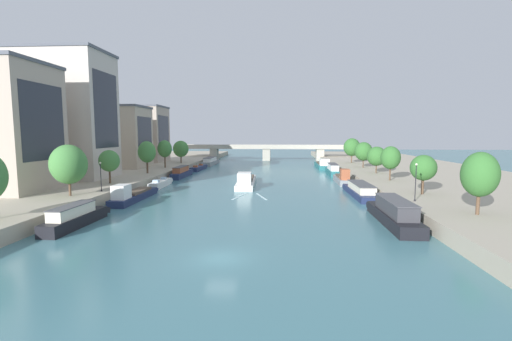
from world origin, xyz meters
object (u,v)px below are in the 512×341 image
object	(u,v)px
moored_boat_right_end	(333,170)
tree_left_midway	(165,149)
bridge_far	(267,150)
moored_boat_right_midway	(394,213)
tree_left_by_lamp	(181,149)
lamppost_left_bank	(101,175)
moored_boat_right_lone	(342,179)
lamppost_right_bank	(416,181)
moored_boat_left_upstream	(182,172)
tree_right_end_of_row	(423,168)
tree_right_by_lamp	(377,156)
barge_midriver	(246,181)
moored_boat_left_end	(161,183)
moored_boat_left_second	(199,168)
moored_boat_left_gap_after	(211,162)
moored_boat_left_near	(75,217)
tree_left_distant	(147,152)
tree_right_second	(391,158)
moored_boat_right_downstream	(322,165)
tree_right_distant	(352,147)
moored_boat_left_lone	(133,195)
tree_left_third	(109,161)
tree_right_far	(364,151)
tree_right_third	(480,175)
tree_left_past_mid	(69,164)
moored_boat_right_second	(360,190)

from	to	relation	value
moored_boat_right_end	tree_left_midway	size ratio (longest dim) A/B	2.00
bridge_far	moored_boat_right_midway	bearing A→B (deg)	-79.17
tree_left_by_lamp	lamppost_left_bank	world-z (taller)	tree_left_by_lamp
moored_boat_right_lone	lamppost_right_bank	distance (m)	27.62
moored_boat_left_upstream	tree_right_end_of_row	xyz separation A→B (m)	(42.62, -29.73, 4.27)
moored_boat_left_upstream	tree_right_by_lamp	xyz separation A→B (m)	(43.36, -3.60, 4.21)
barge_midriver	moored_boat_right_end	world-z (taller)	barge_midriver
moored_boat_left_end	lamppost_left_bank	distance (m)	16.35
moored_boat_left_upstream	moored_boat_left_second	distance (m)	16.12
tree_right_end_of_row	moored_boat_left_gap_after	bearing A→B (deg)	124.15
lamppost_right_bank	moored_boat_left_upstream	bearing A→B (deg)	138.50
moored_boat_left_near	moored_boat_left_upstream	world-z (taller)	moored_boat_left_upstream
moored_boat_left_second	tree_left_by_lamp	xyz separation A→B (m)	(-5.94, 3.37, 5.13)
tree_left_distant	tree_right_second	bearing A→B (deg)	-9.93
moored_boat_left_end	tree_right_end_of_row	size ratio (longest dim) A/B	1.86
moored_boat_right_downstream	tree_right_by_lamp	distance (m)	29.23
tree_left_by_lamp	moored_boat_left_upstream	bearing A→B (deg)	-73.91
moored_boat_left_upstream	tree_left_distant	distance (m)	10.13
tree_right_distant	moored_boat_left_lone	bearing A→B (deg)	-129.76
tree_left_third	lamppost_right_bank	bearing A→B (deg)	-15.72
moored_boat_right_midway	moored_boat_left_lone	bearing A→B (deg)	162.03
moored_boat_left_end	moored_boat_right_lone	xyz separation A→B (m)	(35.36, 6.75, 0.33)
moored_boat_left_end	tree_right_second	distance (m)	42.86
tree_right_second	tree_right_far	xyz separation A→B (m)	(0.93, 24.20, -0.08)
barge_midriver	tree_left_by_lamp	distance (m)	38.68
moored_boat_left_lone	tree_left_distant	world-z (taller)	tree_left_distant
tree_left_distant	tree_right_third	bearing A→B (deg)	-35.82
tree_left_distant	tree_right_far	bearing A→B (deg)	17.83
moored_boat_right_end	lamppost_right_bank	distance (m)	42.41
moored_boat_right_downstream	tree_left_distant	size ratio (longest dim) A/B	2.43
moored_boat_left_end	tree_right_by_lamp	xyz separation A→B (m)	(43.27, 11.11, 4.65)
barge_midriver	lamppost_left_bank	size ratio (longest dim) A/B	4.25
tree_left_past_mid	moored_boat_right_lone	bearing A→B (deg)	32.38
barge_midriver	moored_boat_left_lone	distance (m)	22.81
moored_boat_left_second	tree_left_by_lamp	world-z (taller)	tree_left_by_lamp
moored_boat_left_gap_after	moored_boat_right_second	size ratio (longest dim) A/B	1.00
moored_boat_right_midway	tree_right_end_of_row	size ratio (longest dim) A/B	2.56
barge_midriver	moored_boat_left_upstream	world-z (taller)	barge_midriver
tree_right_distant	bridge_far	xyz separation A→B (m)	(-25.65, 28.83, -2.40)
moored_boat_left_second	tree_right_second	bearing A→B (deg)	-36.54
tree_left_by_lamp	tree_right_second	world-z (taller)	tree_left_by_lamp
barge_midriver	moored_boat_right_end	distance (m)	27.38
moored_boat_left_end	lamppost_left_bank	bearing A→B (deg)	-102.65
tree_left_past_mid	moored_boat_right_second	bearing A→B (deg)	15.75
moored_boat_right_midway	tree_right_by_lamp	world-z (taller)	tree_right_by_lamp
moored_boat_right_lone	tree_left_past_mid	bearing A→B (deg)	-147.62
tree_right_third	moored_boat_right_lone	bearing A→B (deg)	103.04
moored_boat_left_near	tree_right_distant	xyz separation A→B (m)	(43.05, 66.50, 5.14)
moored_boat_left_end	tree_right_third	bearing A→B (deg)	-32.32
moored_boat_right_downstream	tree_right_far	xyz separation A→B (m)	(8.14, -15.24, 4.78)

